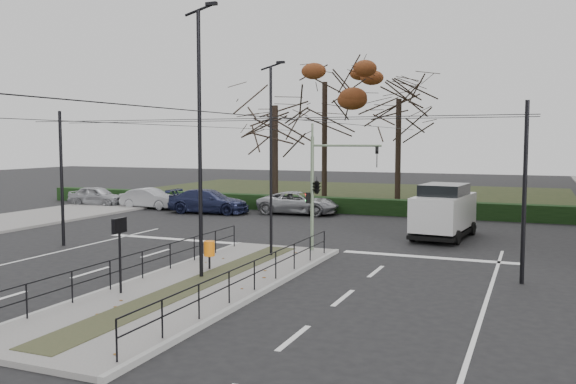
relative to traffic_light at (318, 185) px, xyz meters
name	(u,v)px	position (x,y,z in m)	size (l,w,h in m)	color
ground	(234,272)	(-1.62, -4.50, -2.89)	(140.00, 140.00, 0.00)	black
median_island	(198,285)	(-1.62, -7.00, -2.82)	(4.40, 15.00, 0.14)	slate
park	(341,194)	(-7.62, 27.50, -2.84)	(38.00, 26.00, 0.10)	black
hedge	(281,203)	(-7.62, 14.10, -2.39)	(38.00, 1.00, 1.00)	black
median_railing	(196,258)	(-1.62, -7.10, -1.91)	(4.14, 13.24, 0.92)	black
catenary	(253,174)	(-1.62, -2.88, 0.53)	(20.00, 34.00, 6.00)	black
traffic_light	(318,185)	(0.00, 0.00, 0.00)	(3.21, 1.83, 4.72)	#64775C
litter_bin	(209,249)	(-2.37, -4.93, -2.03)	(0.39, 0.39, 1.00)	black
info_panel	(119,234)	(-3.12, -8.97, -0.97)	(0.13, 0.59, 2.26)	black
streetlamp_median_near	(200,140)	(-1.96, -6.16, 1.82)	(0.75, 0.15, 8.98)	black
streetlamp_median_far	(271,158)	(-1.35, -1.76, 1.12)	(0.64, 0.13, 7.61)	black
parked_car_first	(97,196)	(-20.93, 11.51, -2.17)	(1.70, 4.22, 1.44)	#95979C
parked_car_second	(150,198)	(-16.40, 11.54, -2.19)	(1.48, 4.25, 1.40)	#95979C
parked_car_third	(209,201)	(-11.31, 10.72, -2.11)	(2.17, 5.33, 1.55)	#1B203F
parked_car_fourth	(298,203)	(-5.75, 12.48, -2.17)	(2.39, 5.18, 1.44)	#95979C
white_van	(444,210)	(4.25, 6.13, -1.53)	(2.70, 5.21, 2.62)	silver
rust_tree	(325,82)	(-8.04, 24.30, 6.60)	(9.16, 9.16, 12.36)	black
bare_tree_center	(399,106)	(-1.72, 23.50, 4.45)	(6.87, 6.87, 10.37)	black
bare_tree_near	(275,113)	(-8.71, 15.55, 3.74)	(6.77, 6.77, 9.36)	black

